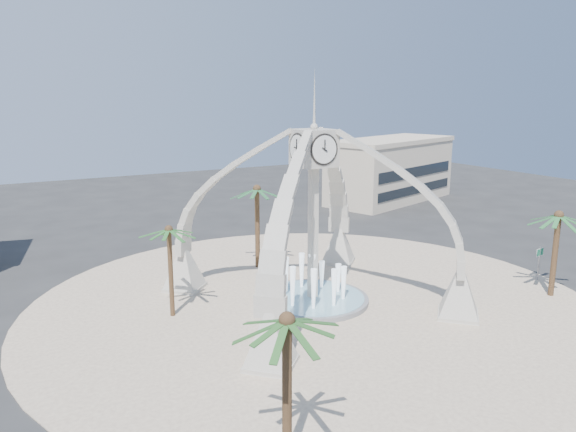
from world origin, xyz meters
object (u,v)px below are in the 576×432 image
palm_north (257,190)px  palm_west (169,231)px  clock_tower (313,214)px  street_sign (540,256)px  palm_south (287,323)px  palm_east (559,216)px  fountain (312,299)px

palm_north → palm_west: bearing=-144.9°
palm_west → palm_north: (9.78, 6.87, 0.84)m
clock_tower → street_sign: clock_tower is taller
clock_tower → palm_south: clock_tower is taller
clock_tower → palm_north: bearing=88.4°
palm_east → palm_south: (-26.39, -7.22, 0.10)m
palm_east → street_sign: palm_east is taller
clock_tower → fountain: 6.20m
palm_east → palm_south: bearing=-164.7°
fountain → palm_east: 18.63m
fountain → palm_south: bearing=-125.1°
palm_west → palm_north: palm_north is taller
palm_south → palm_north: bearing=66.2°
street_sign → palm_east: bearing=-137.1°
palm_west → street_sign: bearing=-14.5°
fountain → palm_south: (-10.34, -14.73, 5.83)m
palm_east → palm_north: 23.10m
clock_tower → palm_east: bearing=-25.1°
palm_south → clock_tower: bearing=54.9°
palm_east → street_sign: (2.21, 2.80, -4.03)m
palm_north → palm_south: 26.30m
fountain → palm_west: (-9.52, 2.46, 5.61)m
fountain → palm_north: bearing=88.4°
clock_tower → palm_east: clock_tower is taller
street_sign → clock_tower: bearing=156.8°
palm_north → fountain: bearing=-91.6°
fountain → palm_north: size_ratio=1.04×
palm_north → street_sign: (18.00, -14.04, -4.75)m
palm_east → street_sign: bearing=51.7°
clock_tower → palm_east: 17.73m
palm_east → fountain: bearing=154.9°
palm_south → street_sign: 30.59m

